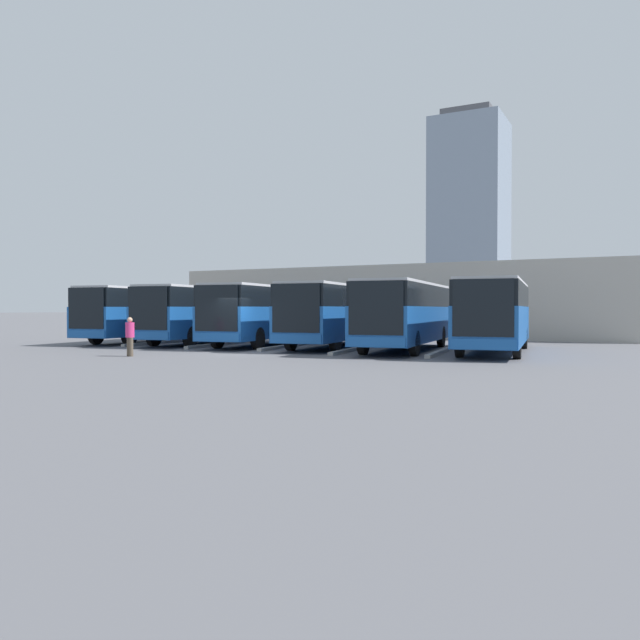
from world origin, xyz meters
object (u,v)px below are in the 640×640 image
object	(u,v)px
bus_2	(336,313)
bus_4	(205,312)
bus_3	(266,312)
bus_5	(149,312)
bus_0	(495,313)
bus_1	(406,313)
pedestrian	(130,335)

from	to	relation	value
bus_2	bus_4	size ratio (longest dim) A/B	1.00
bus_3	bus_5	world-z (taller)	same
bus_4	bus_0	bearing A→B (deg)	172.70
bus_1	bus_4	world-z (taller)	same
bus_1	bus_3	size ratio (longest dim) A/B	1.00
bus_0	bus_1	size ratio (longest dim) A/B	1.00
bus_0	pedestrian	size ratio (longest dim) A/B	6.84
bus_2	pedestrian	xyz separation A→B (m)	(4.91, 9.64, -0.92)
bus_3	bus_4	bearing A→B (deg)	-5.95
bus_2	bus_3	xyz separation A→B (m)	(4.11, 0.25, 0.00)
bus_2	pedestrian	world-z (taller)	bus_2
bus_0	bus_5	bearing A→B (deg)	-6.86
bus_0	bus_1	bearing A→B (deg)	-1.14
bus_2	bus_5	world-z (taller)	same
bus_5	pedestrian	xyz separation A→B (m)	(-7.42, 9.17, -0.92)
bus_4	bus_5	xyz separation A→B (m)	(4.11, 0.14, 0.00)
bus_0	bus_4	bearing A→B (deg)	-7.30
bus_3	bus_4	distance (m)	4.11
pedestrian	bus_2	bearing A→B (deg)	-94.96
bus_3	pedestrian	xyz separation A→B (m)	(0.80, 9.39, -0.92)
bus_0	bus_5	world-z (taller)	same
bus_0	bus_1	xyz separation A→B (m)	(4.11, 0.43, 0.00)
bus_3	pedestrian	size ratio (longest dim) A/B	6.84
bus_5	bus_0	bearing A→B (deg)	173.14
bus_0	bus_4	distance (m)	16.45
bus_0	bus_5	distance (m)	20.56
bus_0	bus_2	world-z (taller)	same
bus_5	pedestrian	bearing A→B (deg)	121.92
bus_3	bus_4	size ratio (longest dim) A/B	1.00
bus_4	bus_5	bearing A→B (deg)	-5.11
bus_5	bus_3	bearing A→B (deg)	174.47
bus_2	bus_4	world-z (taller)	same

